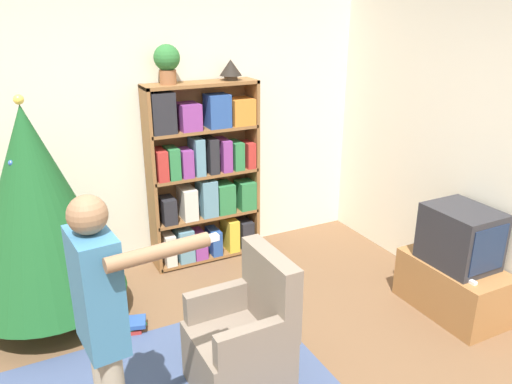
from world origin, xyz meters
TOP-DOWN VIEW (x-y plane):
  - wall_back at (0.00, 2.33)m, footprint 8.00×0.10m
  - bookshelf at (0.46, 2.12)m, footprint 1.03×0.27m
  - tv_stand at (1.89, 0.37)m, footprint 0.47×0.83m
  - television at (1.89, 0.37)m, footprint 0.43×0.52m
  - game_remote at (1.74, 0.12)m, footprint 0.04×0.12m
  - christmas_tree at (-1.00, 1.71)m, footprint 1.17×1.17m
  - armchair at (0.02, 0.35)m, footprint 0.58×0.57m
  - standing_person at (-0.84, 0.10)m, footprint 0.66×0.47m
  - potted_plant at (0.17, 2.12)m, footprint 0.22×0.22m
  - table_lamp at (0.75, 2.12)m, footprint 0.20×0.20m
  - book_pile_near_tree at (-0.50, 1.26)m, footprint 0.25×0.21m

SIDE VIEW (x-z plane):
  - book_pile_near_tree at x=-0.50m, z-range 0.00..0.09m
  - tv_stand at x=1.89m, z-range 0.00..0.43m
  - armchair at x=0.02m, z-range -0.14..0.78m
  - game_remote at x=1.74m, z-range 0.43..0.45m
  - television at x=1.89m, z-range 0.43..0.89m
  - bookshelf at x=0.46m, z-range -0.02..1.69m
  - standing_person at x=-0.84m, z-range 0.14..1.70m
  - christmas_tree at x=-1.00m, z-range 0.07..1.84m
  - wall_back at x=0.00m, z-range 0.00..2.60m
  - table_lamp at x=0.75m, z-range 1.72..1.90m
  - potted_plant at x=0.17m, z-range 1.73..2.06m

